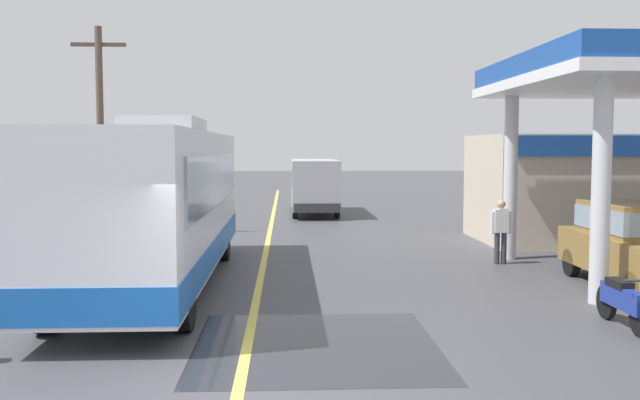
# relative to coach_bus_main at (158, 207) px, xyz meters

# --- Properties ---
(ground) EXTENTS (120.00, 120.00, 0.00)m
(ground) POSITION_rel_coach_bus_main_xyz_m (2.19, 13.36, -1.72)
(ground) COLOR #424247
(lane_divider_stripe) EXTENTS (0.16, 50.00, 0.01)m
(lane_divider_stripe) POSITION_rel_coach_bus_main_xyz_m (2.19, 8.36, -1.72)
(lane_divider_stripe) COLOR #D8CC4C
(lane_divider_stripe) RESTS_ON ground
(wet_puddle_patch) EXTENTS (3.68, 3.92, 0.01)m
(wet_puddle_patch) POSITION_rel_coach_bus_main_xyz_m (3.23, -4.82, -1.72)
(wet_puddle_patch) COLOR #26282D
(wet_puddle_patch) RESTS_ON ground
(coach_bus_main) EXTENTS (2.60, 11.04, 3.69)m
(coach_bus_main) POSITION_rel_coach_bus_main_xyz_m (0.00, 0.00, 0.00)
(coach_bus_main) COLOR silver
(coach_bus_main) RESTS_ON ground
(gas_station_roadside) EXTENTS (9.10, 11.95, 5.10)m
(gas_station_roadside) POSITION_rel_coach_bus_main_xyz_m (12.50, 4.68, 0.91)
(gas_station_roadside) COLOR #194799
(gas_station_roadside) RESTS_ON ground
(car_at_pump) EXTENTS (1.70, 4.20, 1.82)m
(car_at_pump) POSITION_rel_coach_bus_main_xyz_m (10.21, -0.78, -0.71)
(car_at_pump) COLOR olive
(car_at_pump) RESTS_ON ground
(minibus_opposing_lane) EXTENTS (2.04, 6.13, 2.44)m
(minibus_opposing_lane) POSITION_rel_coach_bus_main_xyz_m (4.03, 16.09, -0.25)
(minibus_opposing_lane) COLOR #A5A5AD
(minibus_opposing_lane) RESTS_ON ground
(motorcycle_parked_forecourt) EXTENTS (0.55, 1.80, 0.92)m
(motorcycle_parked_forecourt) POSITION_rel_coach_bus_main_xyz_m (8.40, -4.00, -1.28)
(motorcycle_parked_forecourt) COLOR black
(motorcycle_parked_forecourt) RESTS_ON ground
(pedestrian_near_pump) EXTENTS (0.55, 0.22, 1.66)m
(pedestrian_near_pump) POSITION_rel_coach_bus_main_xyz_m (8.30, 2.37, -0.79)
(pedestrian_near_pump) COLOR #33333F
(pedestrian_near_pump) RESTS_ON ground
(utility_pole_roadside) EXTENTS (1.80, 0.24, 7.02)m
(utility_pole_roadside) POSITION_rel_coach_bus_main_xyz_m (-3.45, 8.59, 1.96)
(utility_pole_roadside) COLOR brown
(utility_pole_roadside) RESTS_ON ground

